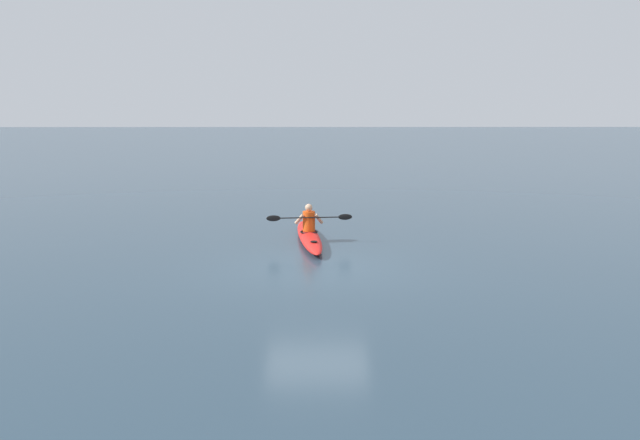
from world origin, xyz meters
TOP-DOWN VIEW (x-y plane):
  - ground_plane at (0.00, 0.00)m, footprint 160.00×160.00m
  - kayak at (0.22, -2.97)m, footprint 1.02×4.56m
  - kayaker at (0.22, -3.00)m, footprint 2.41×0.52m

SIDE VIEW (x-z plane):
  - ground_plane at x=0.00m, z-range 0.00..0.00m
  - kayak at x=0.22m, z-range 0.00..0.31m
  - kayaker at x=0.22m, z-range 0.26..1.03m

